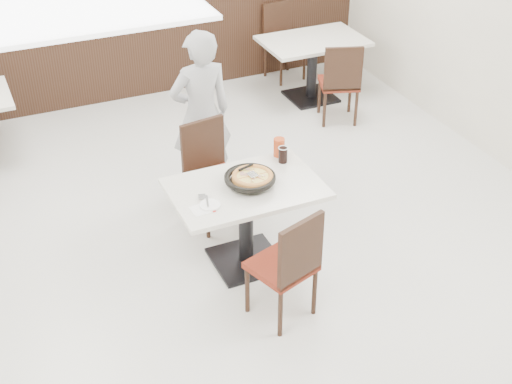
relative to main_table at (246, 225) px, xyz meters
name	(u,v)px	position (x,y,z in m)	size (l,w,h in m)	color
floor	(250,253)	(0.07, 0.09, -0.38)	(7.00, 7.00, 0.00)	silver
wainscot_back	(134,54)	(0.07, 3.57, 0.18)	(5.90, 0.03, 1.10)	black
fluo_panel_a	(62,15)	(-1.43, -1.41, 2.40)	(1.20, 0.60, 0.02)	white
main_table	(246,225)	(0.00, 0.00, 0.00)	(1.20, 0.80, 0.75)	beige
chair_near	(281,264)	(-0.01, -0.69, 0.10)	(0.42, 0.42, 0.95)	black
chair_far	(214,177)	(-0.02, 0.66, 0.10)	(0.42, 0.42, 0.95)	black
trivet	(249,183)	(0.04, 0.01, 0.39)	(0.12, 0.12, 0.04)	black
pizza_pan	(250,181)	(0.04, 0.00, 0.42)	(0.32, 0.32, 0.01)	black
pizza	(253,178)	(0.06, 0.01, 0.44)	(0.33, 0.33, 0.02)	#C58744
pizza_server	(252,174)	(0.06, 0.01, 0.47)	(0.07, 0.09, 0.00)	silver
napkin	(201,209)	(-0.43, -0.16, 0.38)	(0.15, 0.15, 0.00)	white
side_plate	(210,205)	(-0.36, -0.14, 0.38)	(0.16, 0.16, 0.01)	white
fork	(207,201)	(-0.36, -0.10, 0.39)	(0.02, 0.16, 0.00)	silver
cola_glass	(283,155)	(0.44, 0.23, 0.44)	(0.07, 0.07, 0.13)	black
red_cup	(279,147)	(0.45, 0.34, 0.45)	(0.09, 0.09, 0.16)	#B43B15
diner_person	(201,115)	(0.08, 1.22, 0.44)	(0.59, 0.39, 1.62)	#A2A3A7
bg_table_right	(312,69)	(2.00, 2.65, 0.00)	(1.20, 0.80, 0.75)	beige
bg_chair_right_near	(339,81)	(2.01, 2.01, 0.10)	(0.42, 0.42, 0.95)	black
bg_chair_right_far	(285,43)	(1.98, 3.32, 0.10)	(0.42, 0.42, 0.95)	black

